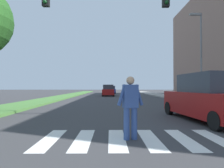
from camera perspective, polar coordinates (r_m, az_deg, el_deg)
ground_plane at (r=27.06m, az=0.73°, el=-3.82°), size 140.00×140.00×0.00m
crosswalk at (r=5.44m, az=6.38°, el=-15.83°), size 4.95×2.20×0.01m
median_strip at (r=25.85m, az=-14.94°, el=-3.77°), size 2.74×64.00×0.15m
sidewalk_right at (r=26.36m, az=17.56°, el=-3.70°), size 3.00×64.00×0.15m
traffic_light_gantry at (r=8.82m, az=-19.09°, el=18.79°), size 9.04×0.30×6.00m
street_lamp_right at (r=18.16m, az=24.52°, el=9.34°), size 1.02×0.24×7.50m
pedestrian_performer at (r=5.24m, az=5.43°, el=-6.06°), size 0.74×0.33×1.69m
suv_crossing at (r=9.04m, az=26.33°, el=-3.80°), size 2.39×4.77×1.97m
sedan_midblock at (r=30.02m, az=-1.13°, el=-1.99°), size 1.85×4.54×1.74m
sedan_distant at (r=40.90m, az=-0.24°, el=-1.75°), size 1.98×4.36×1.63m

